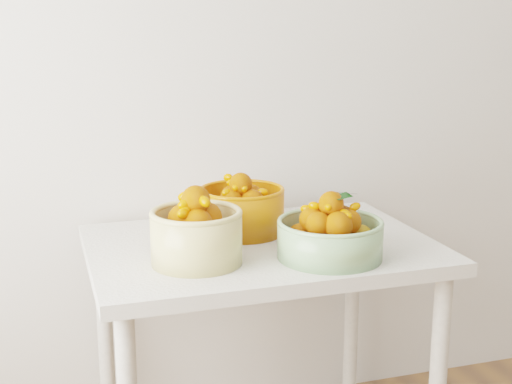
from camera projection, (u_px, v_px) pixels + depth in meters
table at (261, 273)px, 2.12m from camera, size 1.00×0.70×0.75m
bowl_cream at (196, 234)px, 1.90m from camera, size 0.29×0.29×0.21m
bowl_green at (330, 235)px, 1.95m from camera, size 0.37×0.37×0.19m
bowl_orange at (242, 209)px, 2.18m from camera, size 0.34×0.34×0.19m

